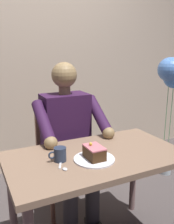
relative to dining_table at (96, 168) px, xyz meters
name	(u,v)px	position (x,y,z in m)	size (l,w,h in m)	color
cafe_rear_panel	(31,33)	(0.00, -1.44, 0.89)	(6.40, 0.12, 3.00)	#C2AD95
dining_table	(96,168)	(0.00, 0.00, 0.00)	(1.10, 0.62, 0.70)	#7D614C
chair	(62,149)	(0.00, -0.61, -0.10)	(0.42, 0.42, 0.91)	#8A5D45
seated_person	(69,140)	(0.00, -0.44, 0.04)	(0.53, 0.58, 1.24)	#2F1536
dessert_plate	(94,159)	(0.05, 0.06, 0.10)	(0.24, 0.24, 0.01)	white
cake_slice	(94,152)	(0.05, 0.06, 0.14)	(0.09, 0.14, 0.09)	#412713
coffee_cup	(60,154)	(0.23, -0.01, 0.14)	(0.11, 0.07, 0.08)	#263044
dessert_spoon	(63,167)	(0.25, 0.07, 0.10)	(0.06, 0.14, 0.01)	silver
balloon_display	(171,84)	(-1.19, -0.62, 0.38)	(0.30, 0.24, 1.26)	#B2C1C6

